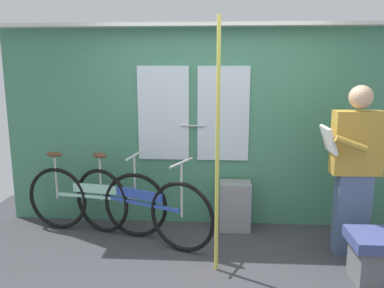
# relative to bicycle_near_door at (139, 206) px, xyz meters

# --- Properties ---
(ground_plane) EXTENTS (5.90, 4.38, 0.04)m
(ground_plane) POSITION_rel_bicycle_near_door_xyz_m (0.76, -0.78, -0.42)
(ground_plane) COLOR #38383D
(train_door_wall) EXTENTS (4.90, 0.28, 2.36)m
(train_door_wall) POSITION_rel_bicycle_near_door_xyz_m (0.75, 0.60, 0.83)
(train_door_wall) COLOR #427F60
(train_door_wall) RESTS_ON ground_plane
(bicycle_near_door) EXTENTS (1.66, 0.82, 0.96)m
(bicycle_near_door) POSITION_rel_bicycle_near_door_xyz_m (0.00, 0.00, 0.00)
(bicycle_near_door) COLOR black
(bicycle_near_door) RESTS_ON ground_plane
(bicycle_leaning_behind) EXTENTS (1.69, 0.47, 0.95)m
(bicycle_leaning_behind) POSITION_rel_bicycle_near_door_xyz_m (-0.54, 0.19, -0.01)
(bicycle_leaning_behind) COLOR black
(bicycle_leaning_behind) RESTS_ON ground_plane
(passenger_reading_newspaper) EXTENTS (0.58, 0.50, 1.71)m
(passenger_reading_newspaper) POSITION_rel_bicycle_near_door_xyz_m (2.20, -0.14, 0.51)
(passenger_reading_newspaper) COLOR slate
(passenger_reading_newspaper) RESTS_ON ground_plane
(trash_bin_by_wall) EXTENTS (0.36, 0.28, 0.57)m
(trash_bin_by_wall) POSITION_rel_bicycle_near_door_xyz_m (1.06, 0.39, -0.11)
(trash_bin_by_wall) COLOR gray
(trash_bin_by_wall) RESTS_ON ground_plane
(handrail_pole) EXTENTS (0.04, 0.04, 2.32)m
(handrail_pole) POSITION_rel_bicycle_near_door_xyz_m (0.84, -0.58, 0.76)
(handrail_pole) COLOR #C6C14C
(handrail_pole) RESTS_ON ground_plane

